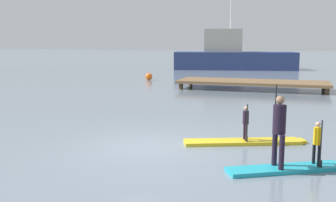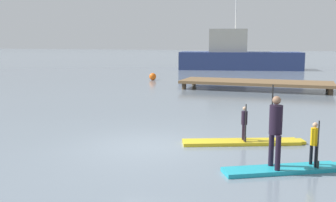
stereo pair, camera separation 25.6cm
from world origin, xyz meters
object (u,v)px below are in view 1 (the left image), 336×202
at_px(paddleboard_near, 245,142).
at_px(paddler_child_front, 317,141).
at_px(paddleboard_far, 289,169).
at_px(mooring_buoy_near, 149,77).
at_px(paddler_child_solo, 246,121).
at_px(fishing_boat_white_large, 232,56).
at_px(paddler_adult, 279,127).

xyz_separation_m(paddleboard_near, paddler_child_front, (1.93, -1.91, 0.64)).
bearing_deg(paddleboard_far, mooring_buoy_near, 119.03).
xyz_separation_m(paddleboard_near, paddler_child_solo, (0.02, -0.01, 0.62)).
xyz_separation_m(paddler_child_front, fishing_boat_white_large, (-7.19, 33.39, 0.72)).
relative_size(paddler_child_solo, mooring_buoy_near, 2.03).
bearing_deg(paddler_child_solo, paddler_adult, -66.43).
bearing_deg(paddler_adult, paddleboard_far, 27.70).
distance_m(paddler_adult, mooring_buoy_near, 22.43).
bearing_deg(paddler_child_solo, mooring_buoy_near, 118.91).
bearing_deg(paddleboard_near, paddler_child_solo, -26.80).
xyz_separation_m(paddler_adult, paddler_child_front, (0.88, 0.46, -0.39)).
height_order(fishing_boat_white_large, mooring_buoy_near, fishing_boat_white_large).
bearing_deg(fishing_boat_white_large, paddleboard_near, -80.52).
xyz_separation_m(paddler_child_solo, mooring_buoy_near, (-9.59, 17.37, -0.40)).
bearing_deg(paddleboard_far, paddler_child_front, 27.89).
bearing_deg(paddleboard_far, paddler_adult, -152.30).
height_order(paddler_child_solo, mooring_buoy_near, paddler_child_solo).
bearing_deg(fishing_boat_white_large, paddler_adult, -79.45).
height_order(paddleboard_far, paddler_child_front, paddler_child_front).
bearing_deg(paddler_adult, paddler_child_front, 27.84).
xyz_separation_m(paddleboard_near, paddler_adult, (1.05, -2.38, 1.03)).
xyz_separation_m(fishing_boat_white_large, mooring_buoy_near, (-4.32, -14.11, -1.13)).
height_order(paddler_adult, paddler_child_front, paddler_adult).
bearing_deg(paddleboard_near, paddleboard_far, -59.82).
height_order(paddleboard_near, paddleboard_far, same).
distance_m(paddler_child_front, mooring_buoy_near, 22.45).
xyz_separation_m(paddleboard_far, paddler_child_front, (0.62, 0.33, 0.64)).
relative_size(paddleboard_near, paddler_child_solo, 3.19).
distance_m(paddler_adult, paddler_child_front, 1.07).
bearing_deg(fishing_boat_white_large, paddler_child_front, -77.85).
xyz_separation_m(paddler_adult, mooring_buoy_near, (-10.63, 19.74, -0.80)).
xyz_separation_m(paddleboard_near, paddleboard_far, (1.30, -2.24, 0.00)).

